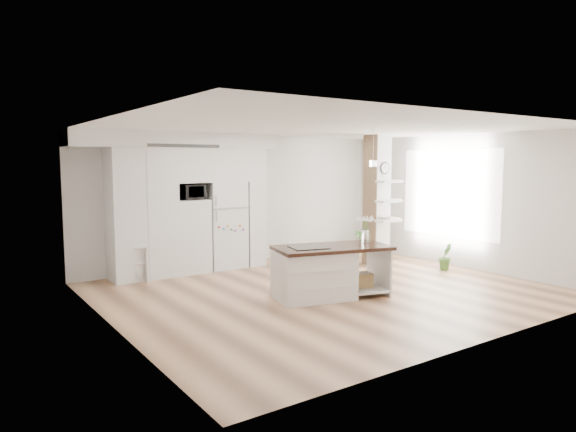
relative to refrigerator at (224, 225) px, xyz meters
name	(u,v)px	position (x,y,z in m)	size (l,w,h in m)	color
floor	(327,291)	(0.53, -2.68, -0.88)	(7.00, 6.00, 0.01)	tan
room	(328,180)	(0.53, -2.68, 0.98)	(7.04, 6.04, 2.72)	white
cabinet_wall	(180,196)	(-0.92, -0.01, 0.63)	(4.00, 0.71, 2.70)	white
refrigerator	(224,225)	(0.00, 0.00, 0.00)	(0.78, 0.69, 1.75)	white
column	(382,200)	(2.90, -1.55, 0.48)	(0.69, 0.90, 2.70)	silver
window	(449,193)	(4.00, -2.38, 0.62)	(2.40, 2.40, 0.00)	white
pendant_light	(395,163)	(2.23, -2.53, 1.24)	(0.12, 0.12, 0.10)	white
kitchen_island	(320,271)	(0.15, -2.98, -0.44)	(1.98, 1.29, 1.39)	white
bookshelf	(135,266)	(-1.91, -0.19, -0.60)	(0.61, 0.49, 0.63)	white
floor_plant_a	(445,257)	(3.52, -2.71, -0.61)	(0.29, 0.24, 0.53)	#468133
floor_plant_b	(359,241)	(3.52, -0.19, -0.62)	(0.28, 0.28, 0.51)	#468133
microwave	(190,192)	(-0.75, -0.06, 0.69)	(0.54, 0.37, 0.30)	#2D2D2D
shelf_plant	(385,191)	(3.15, -1.38, 0.65)	(0.27, 0.23, 0.30)	#468133
decor_bowl	(387,218)	(2.82, -1.78, 0.13)	(0.22, 0.22, 0.05)	white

